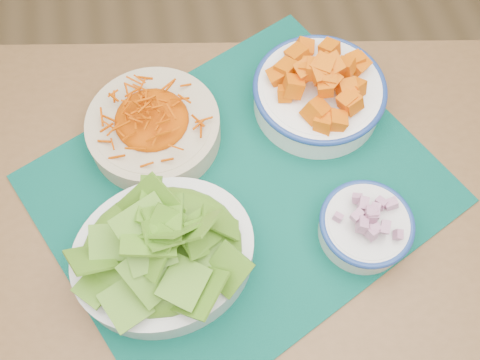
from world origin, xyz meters
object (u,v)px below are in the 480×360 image
(placemat, at_px, (240,188))
(squash_bowl, at_px, (320,87))
(table, at_px, (242,240))
(onion_bowl, at_px, (366,225))
(carrot_bowl, at_px, (153,124))
(lettuce_bowl, at_px, (162,249))

(placemat, distance_m, squash_bowl, 0.22)
(table, height_order, squash_bowl, squash_bowl)
(onion_bowl, bearing_deg, carrot_bowl, 140.87)
(table, distance_m, squash_bowl, 0.30)
(table, bearing_deg, squash_bowl, 57.44)
(placemat, relative_size, carrot_bowl, 2.09)
(table, relative_size, placemat, 1.97)
(onion_bowl, bearing_deg, lettuce_bowl, 177.48)
(squash_bowl, bearing_deg, onion_bowl, -88.29)
(table, height_order, lettuce_bowl, lettuce_bowl)
(onion_bowl, bearing_deg, table, 159.76)
(carrot_bowl, bearing_deg, squash_bowl, 1.85)
(placemat, height_order, squash_bowl, squash_bowl)
(table, height_order, carrot_bowl, carrot_bowl)
(lettuce_bowl, bearing_deg, placemat, 26.63)
(placemat, distance_m, onion_bowl, 0.21)
(carrot_bowl, relative_size, lettuce_bowl, 0.94)
(carrot_bowl, height_order, lettuce_bowl, lettuce_bowl)
(carrot_bowl, bearing_deg, placemat, -45.51)
(placemat, height_order, lettuce_bowl, lettuce_bowl)
(squash_bowl, height_order, lettuce_bowl, lettuce_bowl)
(lettuce_bowl, bearing_deg, table, 11.89)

